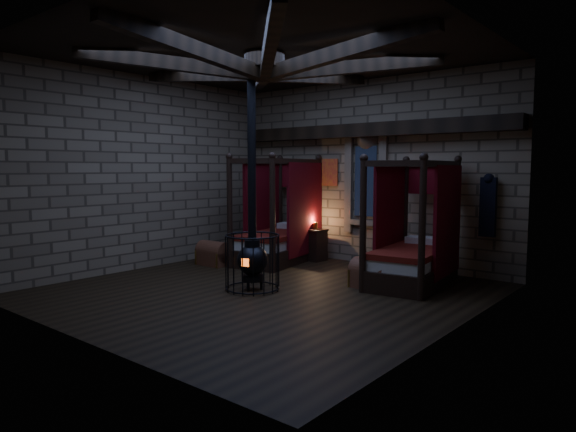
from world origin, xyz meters
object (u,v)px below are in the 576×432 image
Objects in this scene: trunk_left at (214,254)px; trunk_right at (372,275)px; stove at (252,256)px; bed_right at (413,254)px; bed_left at (279,237)px.

trunk_left is 3.97m from trunk_right.
stove is (2.33, -1.19, 0.37)m from trunk_left.
bed_right is 2.81× the size of trunk_right.
bed_right is at bearing 14.73° from trunk_left.
trunk_left is at bearing 137.48° from stove.
bed_left is at bearing 105.30° from stove.
bed_right is at bearing 75.05° from trunk_right.
stove is (-1.63, -1.45, 0.37)m from trunk_right.
stove is at bearing -128.16° from trunk_right.
trunk_right is 0.21× the size of stove.
bed_left is at bearing 171.04° from bed_right.
trunk_right is at bearing -121.64° from bed_right.
bed_left is 2.85m from stove.
stove is at bearing -69.12° from bed_left.
trunk_left is at bearing -172.26° from bed_right.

